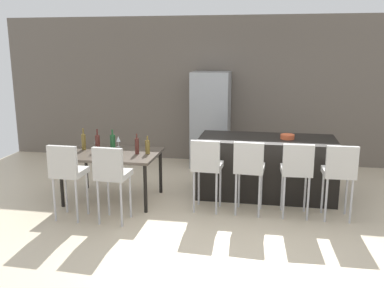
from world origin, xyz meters
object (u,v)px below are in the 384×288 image
at_px(wine_bottle_far, 98,143).
at_px(dining_table, 113,157).
at_px(kitchen_island, 266,167).
at_px(dining_chair_near, 67,170).
at_px(wine_bottle_middle, 148,147).
at_px(fruit_bowl, 287,137).
at_px(bar_chair_middle, 249,166).
at_px(wine_bottle_inner, 113,143).
at_px(bar_chair_left, 207,164).
at_px(dining_chair_far, 112,172).
at_px(bar_chair_right, 297,168).
at_px(wine_glass_near, 118,139).
at_px(refrigerator, 211,120).
at_px(bar_chair_far, 340,170).
at_px(wine_bottle_end, 84,141).
at_px(wine_glass_left, 97,140).
at_px(wine_bottle_right, 137,146).

bearing_deg(wine_bottle_far, dining_table, -17.54).
height_order(kitchen_island, dining_chair_near, dining_chair_near).
bearing_deg(wine_bottle_middle, fruit_bowl, 15.98).
xyz_separation_m(bar_chair_middle, wine_bottle_inner, (-2.08, 0.32, 0.17)).
distance_m(bar_chair_left, dining_chair_far, 1.32).
relative_size(wine_bottle_inner, wine_bottle_far, 1.00).
bearing_deg(bar_chair_right, wine_bottle_inner, 173.35).
bearing_deg(wine_glass_near, refrigerator, 55.32).
relative_size(bar_chair_far, fruit_bowl, 4.96).
xyz_separation_m(kitchen_island, dining_chair_far, (-1.98, -1.48, 0.24)).
bearing_deg(wine_bottle_far, wine_glass_near, 55.07).
xyz_separation_m(dining_table, fruit_bowl, (2.59, 0.62, 0.28)).
bearing_deg(wine_bottle_inner, dining_chair_far, -70.65).
xyz_separation_m(bar_chair_left, dining_table, (-1.47, 0.22, -0.02)).
height_order(wine_bottle_far, wine_glass_near, wine_bottle_far).
height_order(wine_glass_near, refrigerator, refrigerator).
bearing_deg(wine_bottle_end, bar_chair_far, -5.14).
bearing_deg(bar_chair_left, refrigerator, 96.46).
relative_size(wine_glass_left, refrigerator, 0.09).
bearing_deg(wine_glass_near, dining_table, -83.54).
bearing_deg(wine_bottle_middle, bar_chair_right, -6.74).
bearing_deg(bar_chair_left, wine_glass_near, 157.77).
height_order(bar_chair_right, dining_chair_near, same).
distance_m(wine_bottle_inner, wine_bottle_far, 0.24).
height_order(dining_table, refrigerator, refrigerator).
height_order(wine_bottle_right, refrigerator, refrigerator).
relative_size(kitchen_island, wine_bottle_inner, 6.24).
height_order(kitchen_island, bar_chair_left, bar_chair_left).
relative_size(bar_chair_left, dining_chair_far, 1.00).
relative_size(wine_bottle_inner, wine_glass_near, 1.93).
bearing_deg(dining_chair_near, bar_chair_middle, 14.81).
height_order(dining_chair_near, fruit_bowl, dining_chair_near).
relative_size(dining_chair_near, wine_bottle_middle, 3.89).
height_order(dining_chair_near, wine_bottle_inner, wine_bottle_inner).
bearing_deg(wine_glass_near, kitchen_island, 5.75).
xyz_separation_m(wine_glass_near, fruit_bowl, (2.64, 0.22, 0.09)).
bearing_deg(wine_bottle_far, wine_glass_left, 117.95).
distance_m(bar_chair_middle, fruit_bowl, 1.03).
bearing_deg(wine_glass_near, bar_chair_far, -10.65).
relative_size(bar_chair_right, wine_glass_left, 6.03).
distance_m(bar_chair_right, dining_table, 2.70).
relative_size(kitchen_island, bar_chair_far, 1.99).
xyz_separation_m(wine_bottle_right, wine_glass_left, (-0.73, 0.24, 0.00)).
distance_m(wine_bottle_far, refrigerator, 2.56).
xyz_separation_m(dining_table, wine_bottle_right, (0.39, -0.01, 0.19)).
bearing_deg(dining_chair_near, dining_chair_far, 0.01).
distance_m(bar_chair_left, fruit_bowl, 1.43).
bearing_deg(fruit_bowl, bar_chair_middle, -122.46).
distance_m(bar_chair_far, wine_glass_near, 3.35).
xyz_separation_m(kitchen_island, wine_bottle_end, (-2.79, -0.52, 0.41)).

